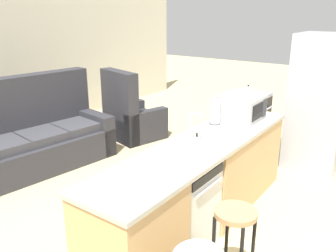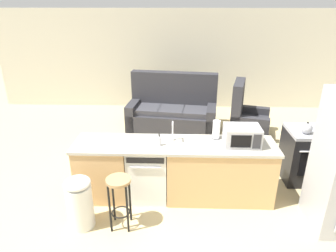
{
  "view_description": "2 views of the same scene",
  "coord_description": "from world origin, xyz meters",
  "px_view_note": "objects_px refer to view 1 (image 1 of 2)",
  "views": [
    {
      "loc": [
        -2.69,
        -1.62,
        2.14
      ],
      "look_at": [
        0.4,
        0.6,
        0.89
      ],
      "focal_mm": 38.0,
      "sensor_mm": 36.0,
      "label": 1
    },
    {
      "loc": [
        0.18,
        -3.87,
        2.84
      ],
      "look_at": [
        0.05,
        0.07,
        1.15
      ],
      "focal_mm": 32.0,
      "sensor_mm": 36.0,
      "label": 2
    }
  ],
  "objects_px": {
    "dishwasher": "(179,203)",
    "refrigerator": "(319,103)",
    "kettle": "(248,92)",
    "couch": "(36,138)",
    "stove_range": "(242,122)",
    "paper_towel_roll": "(215,112)",
    "bar_stool": "(234,235)",
    "soap_bottle": "(197,144)",
    "microwave": "(244,108)",
    "armchair": "(130,119)"
  },
  "relations": [
    {
      "from": "microwave",
      "to": "paper_towel_roll",
      "type": "xyz_separation_m",
      "value": [
        -0.34,
        0.2,
        -0.0
      ]
    },
    {
      "from": "microwave",
      "to": "kettle",
      "type": "xyz_separation_m",
      "value": [
        1.08,
        0.42,
        -0.05
      ]
    },
    {
      "from": "kettle",
      "to": "armchair",
      "type": "bearing_deg",
      "value": 104.32
    },
    {
      "from": "dishwasher",
      "to": "kettle",
      "type": "xyz_separation_m",
      "value": [
        2.43,
        0.42,
        0.56
      ]
    },
    {
      "from": "paper_towel_roll",
      "to": "microwave",
      "type": "bearing_deg",
      "value": -30.88
    },
    {
      "from": "refrigerator",
      "to": "kettle",
      "type": "height_order",
      "value": "refrigerator"
    },
    {
      "from": "microwave",
      "to": "soap_bottle",
      "type": "bearing_deg",
      "value": -177.11
    },
    {
      "from": "bar_stool",
      "to": "microwave",
      "type": "bearing_deg",
      "value": 22.81
    },
    {
      "from": "kettle",
      "to": "microwave",
      "type": "bearing_deg",
      "value": -158.6
    },
    {
      "from": "stove_range",
      "to": "soap_bottle",
      "type": "distance_m",
      "value": 2.55
    },
    {
      "from": "microwave",
      "to": "paper_towel_roll",
      "type": "relative_size",
      "value": 1.77
    },
    {
      "from": "refrigerator",
      "to": "kettle",
      "type": "relative_size",
      "value": 9.04
    },
    {
      "from": "soap_bottle",
      "to": "armchair",
      "type": "height_order",
      "value": "armchair"
    },
    {
      "from": "paper_towel_roll",
      "to": "bar_stool",
      "type": "height_order",
      "value": "paper_towel_roll"
    },
    {
      "from": "stove_range",
      "to": "microwave",
      "type": "bearing_deg",
      "value": -156.23
    },
    {
      "from": "stove_range",
      "to": "couch",
      "type": "height_order",
      "value": "couch"
    },
    {
      "from": "microwave",
      "to": "couch",
      "type": "xyz_separation_m",
      "value": [
        -1.03,
        2.69,
        -0.65
      ]
    },
    {
      "from": "armchair",
      "to": "couch",
      "type": "bearing_deg",
      "value": 167.56
    },
    {
      "from": "microwave",
      "to": "stove_range",
      "type": "bearing_deg",
      "value": 23.77
    },
    {
      "from": "dishwasher",
      "to": "refrigerator",
      "type": "bearing_deg",
      "value": -11.93
    },
    {
      "from": "refrigerator",
      "to": "bar_stool",
      "type": "height_order",
      "value": "refrigerator"
    },
    {
      "from": "stove_range",
      "to": "couch",
      "type": "xyz_separation_m",
      "value": [
        -2.28,
        2.14,
        -0.06
      ]
    },
    {
      "from": "refrigerator",
      "to": "bar_stool",
      "type": "relative_size",
      "value": 2.51
    },
    {
      "from": "refrigerator",
      "to": "stove_range",
      "type": "bearing_deg",
      "value": 89.99
    },
    {
      "from": "microwave",
      "to": "couch",
      "type": "relative_size",
      "value": 0.24
    },
    {
      "from": "stove_range",
      "to": "refrigerator",
      "type": "distance_m",
      "value": 1.2
    },
    {
      "from": "stove_range",
      "to": "soap_bottle",
      "type": "bearing_deg",
      "value": -165.87
    },
    {
      "from": "paper_towel_roll",
      "to": "bar_stool",
      "type": "bearing_deg",
      "value": -145.69
    },
    {
      "from": "microwave",
      "to": "bar_stool",
      "type": "relative_size",
      "value": 0.68
    },
    {
      "from": "kettle",
      "to": "stove_range",
      "type": "bearing_deg",
      "value": 37.16
    },
    {
      "from": "kettle",
      "to": "couch",
      "type": "bearing_deg",
      "value": 132.95
    },
    {
      "from": "stove_range",
      "to": "paper_towel_roll",
      "type": "bearing_deg",
      "value": -167.62
    },
    {
      "from": "dishwasher",
      "to": "couch",
      "type": "xyz_separation_m",
      "value": [
        0.32,
        2.69,
        -0.03
      ]
    },
    {
      "from": "refrigerator",
      "to": "paper_towel_roll",
      "type": "height_order",
      "value": "refrigerator"
    },
    {
      "from": "couch",
      "to": "kettle",
      "type": "bearing_deg",
      "value": -47.05
    },
    {
      "from": "microwave",
      "to": "paper_towel_roll",
      "type": "distance_m",
      "value": 0.39
    },
    {
      "from": "refrigerator",
      "to": "kettle",
      "type": "distance_m",
      "value": 0.99
    },
    {
      "from": "bar_stool",
      "to": "couch",
      "type": "relative_size",
      "value": 0.35
    },
    {
      "from": "paper_towel_roll",
      "to": "soap_bottle",
      "type": "distance_m",
      "value": 0.87
    },
    {
      "from": "bar_stool",
      "to": "dishwasher",
      "type": "bearing_deg",
      "value": 66.74
    },
    {
      "from": "microwave",
      "to": "bar_stool",
      "type": "height_order",
      "value": "microwave"
    },
    {
      "from": "armchair",
      "to": "refrigerator",
      "type": "bearing_deg",
      "value": -77.23
    },
    {
      "from": "paper_towel_roll",
      "to": "armchair",
      "type": "xyz_separation_m",
      "value": [
        0.93,
        2.13,
        -0.69
      ]
    },
    {
      "from": "stove_range",
      "to": "paper_towel_roll",
      "type": "distance_m",
      "value": 1.73
    },
    {
      "from": "dishwasher",
      "to": "kettle",
      "type": "bearing_deg",
      "value": 9.85
    },
    {
      "from": "couch",
      "to": "dishwasher",
      "type": "bearing_deg",
      "value": -96.84
    },
    {
      "from": "refrigerator",
      "to": "paper_towel_roll",
      "type": "bearing_deg",
      "value": 154.68
    },
    {
      "from": "stove_range",
      "to": "kettle",
      "type": "relative_size",
      "value": 4.39
    },
    {
      "from": "bar_stool",
      "to": "couch",
      "type": "distance_m",
      "value": 3.45
    },
    {
      "from": "stove_range",
      "to": "soap_bottle",
      "type": "xyz_separation_m",
      "value": [
        -2.42,
        -0.61,
        0.52
      ]
    }
  ]
}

